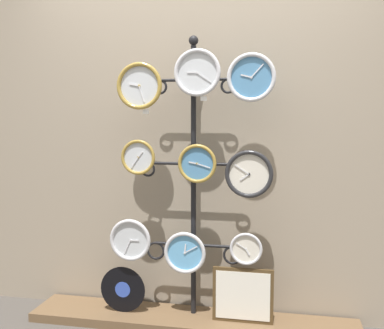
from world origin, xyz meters
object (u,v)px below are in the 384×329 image
display_stand (193,244)px  picture_frame (243,295)px  clock_top_left (139,86)px  clock_middle_right (249,174)px  clock_bottom_center (185,253)px  clock_middle_left (138,157)px  vinyl_record (123,289)px  clock_middle_center (197,164)px  clock_bottom_left (130,240)px  clock_bottom_right (246,249)px  clock_top_right (251,77)px  clock_top_center (197,73)px

display_stand → picture_frame: bearing=-13.3°
display_stand → clock_top_left: display_stand is taller
clock_middle_right → clock_bottom_center: clock_middle_right is taller
clock_middle_left → vinyl_record: (-0.12, 0.01, -0.91)m
clock_top_left → picture_frame: bearing=3.1°
clock_middle_left → clock_middle_center: size_ratio=0.93×
clock_bottom_left → clock_top_left: bearing=-3.8°
clock_middle_right → clock_bottom_left: clock_middle_right is taller
clock_bottom_right → clock_bottom_left: bearing=-178.6°
clock_top_left → clock_bottom_center: clock_top_left is taller
clock_middle_right → vinyl_record: size_ratio=0.96×
clock_top_right → clock_top_left: bearing=-177.5°
display_stand → clock_top_center: (0.04, -0.08, 1.13)m
picture_frame → clock_top_right: bearing=-7.7°
clock_top_left → clock_middle_left: size_ratio=1.30×
clock_top_right → clock_middle_left: (-0.73, -0.01, -0.51)m
clock_bottom_left → clock_bottom_right: 0.77m
clock_bottom_center → vinyl_record: (-0.44, -0.00, -0.28)m
clock_top_center → clock_middle_center: bearing=-76.5°
clock_bottom_right → picture_frame: clock_bottom_right is taller
clock_bottom_left → display_stand: bearing=15.5°
clock_bottom_left → picture_frame: clock_bottom_left is taller
clock_middle_right → vinyl_record: 1.18m
clock_top_left → clock_bottom_center: 1.13m
clock_top_center → display_stand: bearing=116.2°
clock_top_center → clock_bottom_right: bearing=-1.9°
clock_top_right → clock_bottom_left: clock_top_right is taller
clock_bottom_left → clock_top_right: bearing=1.9°
display_stand → picture_frame: size_ratio=4.87×
clock_top_center → clock_bottom_center: clock_top_center is taller
clock_top_left → vinyl_record: (-0.15, 0.03, -1.37)m
clock_middle_left → clock_bottom_center: 0.70m
clock_bottom_right → clock_top_left: bearing=-178.0°
vinyl_record → clock_bottom_right: bearing=-0.7°
clock_bottom_right → picture_frame: 0.31m
clock_middle_left → clock_bottom_center: (0.31, 0.01, -0.63)m
clock_top_right → clock_middle_center: bearing=-178.3°
clock_top_left → clock_middle_left: (-0.02, 0.02, -0.46)m
clock_bottom_right → clock_middle_left: bearing=-180.0°
clock_top_right → clock_middle_center: size_ratio=1.21×
clock_top_left → clock_middle_right: (0.70, 0.03, -0.56)m
vinyl_record → picture_frame: size_ratio=0.81×
clock_middle_left → vinyl_record: bearing=175.6°
vinyl_record → clock_top_center: bearing=0.1°
display_stand → clock_middle_center: 0.56m
clock_middle_left → clock_bottom_right: clock_middle_left is taller
picture_frame → display_stand: bearing=166.7°
clock_top_center → clock_middle_left: size_ratio=1.30×
vinyl_record → picture_frame: 0.82m
display_stand → clock_bottom_left: 0.42m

